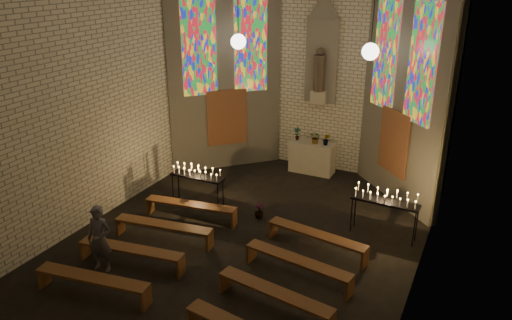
% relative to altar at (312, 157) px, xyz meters
% --- Properties ---
extents(floor, '(12.00, 12.00, 0.00)m').
position_rel_altar_xyz_m(floor, '(0.00, -5.45, -0.50)').
color(floor, black).
rests_on(floor, ground).
extents(room, '(8.22, 12.43, 7.00)m').
position_rel_altar_xyz_m(room, '(-0.00, -2.08, 3.22)').
color(room, '#EFE8C8').
rests_on(room, ground).
extents(altar, '(1.40, 0.60, 1.00)m').
position_rel_altar_xyz_m(altar, '(0.00, 0.00, 0.00)').
color(altar, beige).
rests_on(altar, ground).
extents(flower_vase_left, '(0.22, 0.15, 0.41)m').
position_rel_altar_xyz_m(flower_vase_left, '(-0.55, 0.02, 0.71)').
color(flower_vase_left, '#4C723F').
rests_on(flower_vase_left, altar).
extents(flower_vase_center, '(0.44, 0.41, 0.40)m').
position_rel_altar_xyz_m(flower_vase_center, '(0.10, -0.04, 0.70)').
color(flower_vase_center, '#4C723F').
rests_on(flower_vase_center, altar).
extents(flower_vase_right, '(0.24, 0.21, 0.39)m').
position_rel_altar_xyz_m(flower_vase_right, '(0.45, -0.04, 0.69)').
color(flower_vase_right, '#4C723F').
rests_on(flower_vase_right, altar).
extents(aisle_flower_pot, '(0.28, 0.28, 0.43)m').
position_rel_altar_xyz_m(aisle_flower_pot, '(-0.17, -3.55, -0.29)').
color(aisle_flower_pot, '#4C723F').
rests_on(aisle_flower_pot, ground).
extents(votive_stand_left, '(1.54, 0.39, 1.13)m').
position_rel_altar_xyz_m(votive_stand_left, '(-2.00, -3.65, 0.47)').
color(votive_stand_left, black).
rests_on(votive_stand_left, ground).
extents(votive_stand_right, '(1.65, 0.45, 1.20)m').
position_rel_altar_xyz_m(votive_stand_right, '(2.97, -3.04, 0.53)').
color(votive_stand_right, black).
rests_on(votive_stand_right, ground).
extents(pew_left_0, '(2.49, 0.69, 0.47)m').
position_rel_altar_xyz_m(pew_left_0, '(-1.74, -4.41, -0.11)').
color(pew_left_0, brown).
rests_on(pew_left_0, ground).
extents(pew_right_0, '(2.49, 0.69, 0.47)m').
position_rel_altar_xyz_m(pew_right_0, '(1.74, -4.41, -0.11)').
color(pew_right_0, brown).
rests_on(pew_right_0, ground).
extents(pew_left_1, '(2.49, 0.69, 0.47)m').
position_rel_altar_xyz_m(pew_left_1, '(-1.74, -5.61, -0.11)').
color(pew_left_1, brown).
rests_on(pew_left_1, ground).
extents(pew_right_1, '(2.49, 0.69, 0.47)m').
position_rel_altar_xyz_m(pew_right_1, '(1.74, -5.61, -0.11)').
color(pew_right_1, brown).
rests_on(pew_right_1, ground).
extents(pew_left_2, '(2.49, 0.69, 0.47)m').
position_rel_altar_xyz_m(pew_left_2, '(-1.74, -6.81, -0.11)').
color(pew_left_2, brown).
rests_on(pew_left_2, ground).
extents(pew_right_2, '(2.49, 0.69, 0.47)m').
position_rel_altar_xyz_m(pew_right_2, '(1.74, -6.81, -0.11)').
color(pew_right_2, brown).
rests_on(pew_right_2, ground).
extents(pew_left_3, '(2.49, 0.69, 0.47)m').
position_rel_altar_xyz_m(pew_left_3, '(-1.74, -8.01, -0.11)').
color(pew_left_3, brown).
rests_on(pew_left_3, ground).
extents(visitor, '(0.62, 0.47, 1.53)m').
position_rel_altar_xyz_m(visitor, '(-2.25, -7.18, 0.27)').
color(visitor, '#53515C').
rests_on(visitor, ground).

